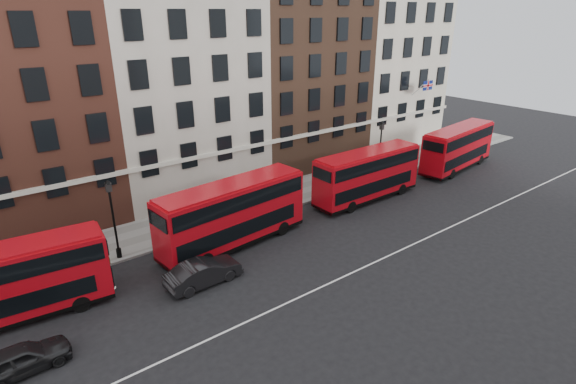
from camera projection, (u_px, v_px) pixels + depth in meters
ground at (311, 268)px, 28.05m from camera, size 120.00×120.00×0.00m
pavement at (226, 211)px, 35.73m from camera, size 80.00×5.00×0.15m
kerb at (242, 222)px, 33.90m from camera, size 80.00×0.30×0.16m
road_centre_line at (333, 282)px, 26.58m from camera, size 70.00×0.12×0.01m
building_terrace at (171, 71)px, 37.16m from camera, size 64.00×11.95×22.00m
bus_a at (3, 284)px, 22.45m from camera, size 10.00×3.33×4.12m
bus_b at (232, 213)px, 29.90m from camera, size 10.87×3.55×4.49m
bus_c at (367, 174)px, 37.29m from camera, size 10.23×2.53×4.29m
bus_d at (458, 147)px, 44.63m from camera, size 10.49×3.69×4.32m
car_rear at (22, 359)px, 19.77m from camera, size 4.05×1.73×1.36m
car_front at (204, 272)px, 26.17m from camera, size 4.58×1.71×1.50m
lamp_post_left at (113, 216)px, 27.88m from camera, size 0.44×0.44×5.33m
lamp_post_right at (380, 147)px, 42.02m from camera, size 0.44×0.44×5.33m
traffic_light at (448, 137)px, 47.73m from camera, size 0.25×0.45×3.27m
iron_railings at (212, 196)px, 37.13m from camera, size 6.60×0.06×1.00m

